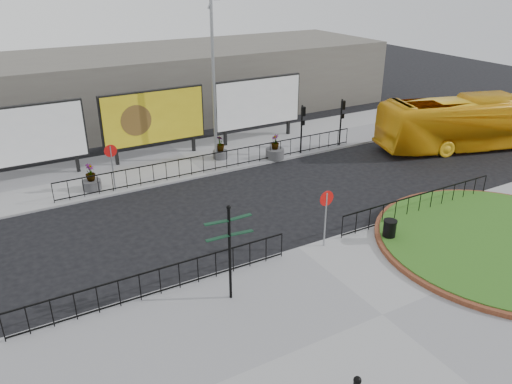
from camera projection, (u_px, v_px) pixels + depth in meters
ground at (298, 250)px, 20.53m from camera, size 90.00×90.00×0.00m
pavement_near at (382, 316)px, 16.55m from camera, size 30.00×10.00×0.12m
pavement_far at (187, 159)px, 30.02m from camera, size 44.00×6.00×0.12m
brick_edge at (503, 243)px, 20.64m from camera, size 10.40×10.40×0.18m
grass_lawn at (503, 242)px, 20.63m from camera, size 10.00×10.00×0.22m
railing_near_left at (160, 281)px, 17.33m from camera, size 10.00×0.10×1.10m
railing_near_right at (420, 204)px, 22.94m from camera, size 9.00×0.10×1.10m
railing_far at (221, 160)px, 28.07m from camera, size 18.00×0.10×1.10m
speed_sign_far at (111, 158)px, 24.95m from camera, size 0.64×0.07×2.47m
speed_sign_near at (326, 206)px, 19.88m from camera, size 0.64×0.07×2.47m
billboard_left at (25, 136)px, 25.92m from camera, size 6.20×0.31×4.10m
billboard_mid at (154, 118)px, 29.06m from camera, size 6.20×0.31×4.10m
billboard_right at (258, 103)px, 32.21m from camera, size 6.20×0.31×4.10m
lamp_post at (214, 80)px, 27.93m from camera, size 0.74×0.18×9.23m
signal_pole_a at (302, 122)px, 29.98m from camera, size 0.22×0.26×3.00m
signal_pole_b at (342, 115)px, 31.33m from camera, size 0.22×0.26×3.00m
building_backdrop at (133, 87)px, 36.93m from camera, size 40.00×10.00×5.00m
fingerpost_sign at (230, 244)px, 16.50m from camera, size 1.68×0.35×3.58m
litter_bin at (389, 230)px, 20.80m from camera, size 0.57×0.57×0.95m
bus at (471, 123)px, 31.38m from camera, size 12.25×6.16×3.33m
planter_a at (91, 181)px, 25.62m from camera, size 0.94×0.94×1.38m
planter_b at (220, 150)px, 29.78m from camera, size 0.89×0.89×1.40m
planter_c at (275, 151)px, 29.82m from camera, size 1.10×1.10×1.47m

